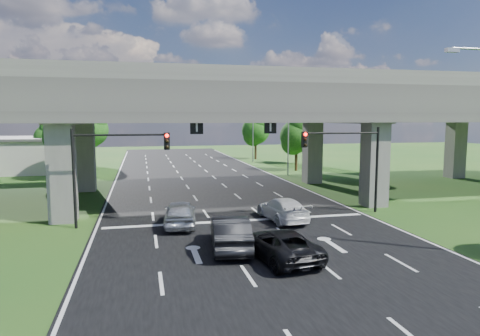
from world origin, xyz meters
name	(u,v)px	position (x,y,z in m)	size (l,w,h in m)	color
ground	(253,236)	(0.00, 0.00, 0.00)	(160.00, 160.00, 0.00)	#214E19
road	(221,202)	(0.00, 10.00, 0.01)	(18.00, 120.00, 0.03)	black
overpass	(216,102)	(0.00, 12.00, 7.92)	(80.00, 15.00, 10.00)	#363331
signal_right	(349,154)	(7.82, 3.94, 4.19)	(5.76, 0.54, 6.00)	black
signal_left	(111,159)	(-7.82, 3.94, 4.19)	(5.76, 0.54, 6.00)	black
streetlight_far	(285,125)	(10.10, 24.00, 5.85)	(3.38, 0.25, 10.00)	gray
streetlight_beyond	(250,123)	(10.10, 40.00, 5.85)	(3.38, 0.25, 10.00)	gray
tree_left_near	(65,135)	(-13.95, 26.00, 4.82)	(4.50, 4.50, 7.80)	black
tree_left_mid	(51,138)	(-16.95, 34.00, 4.17)	(3.91, 3.90, 6.76)	black
tree_left_far	(92,129)	(-12.95, 42.00, 5.14)	(4.80, 4.80, 8.32)	black
tree_right_near	(297,135)	(13.05, 28.00, 4.50)	(4.20, 4.20, 7.28)	black
tree_right_mid	(297,135)	(16.05, 36.00, 4.17)	(3.91, 3.90, 6.76)	black
tree_right_far	(256,129)	(12.05, 44.00, 4.82)	(4.50, 4.50, 7.80)	black
car_silver	(180,213)	(-3.83, 3.00, 0.83)	(1.89, 4.70, 1.60)	#BABEC2
car_dark	(230,233)	(-1.80, -2.23, 0.88)	(1.80, 5.15, 1.70)	black
car_white	(282,209)	(2.75, 3.00, 0.76)	(2.03, 5.00, 1.45)	silver
car_trailing	(280,244)	(0.18, -4.30, 0.74)	(2.35, 5.09, 1.42)	black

